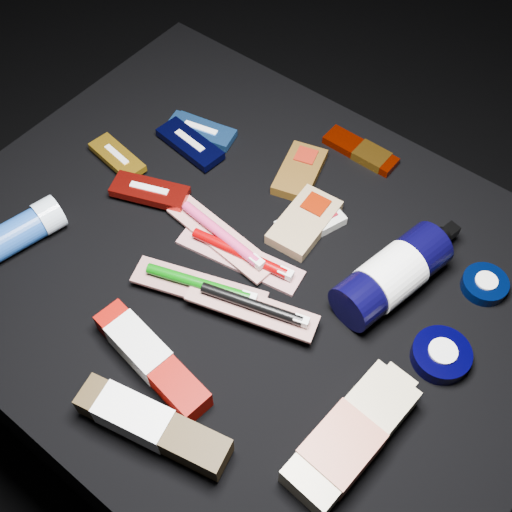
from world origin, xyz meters
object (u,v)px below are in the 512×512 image
Objects in this scene: lotion_bottle at (392,275)px; bodywash_bottle at (350,439)px; deodorant_stick at (23,230)px; toothpaste_carton_red at (148,356)px.

lotion_bottle is 1.12× the size of bodywash_bottle.
deodorant_stick is at bearing -171.62° from bodywash_bottle.
deodorant_stick reaches higher than bodywash_bottle.
bodywash_bottle is 1.05× the size of toothpaste_carton_red.
deodorant_stick is at bearing -139.28° from lotion_bottle.
lotion_bottle is 0.57m from deodorant_stick.
bodywash_bottle is 1.56× the size of deodorant_stick.
bodywash_bottle is 0.59m from deodorant_stick.
toothpaste_carton_red is (0.30, -0.03, -0.01)m from deodorant_stick.
toothpaste_carton_red is (-0.20, -0.31, -0.02)m from lotion_bottle.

